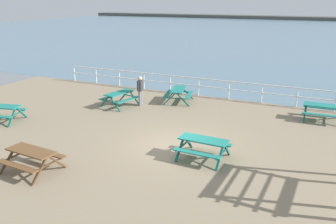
{
  "coord_description": "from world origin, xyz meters",
  "views": [
    {
      "loc": [
        5.4,
        -12.15,
        5.71
      ],
      "look_at": [
        -1.1,
        1.62,
        0.8
      ],
      "focal_mm": 37.81,
      "sensor_mm": 36.0,
      "label": 1
    }
  ],
  "objects_px": {
    "picnic_table_far_left": "(203,144)",
    "picnic_table_seaward": "(2,110)",
    "picnic_table_near_left": "(120,96)",
    "picnic_table_near_right": "(32,155)",
    "picnic_table_mid_centre": "(178,92)",
    "visitor": "(140,89)",
    "picnic_table_far_right": "(323,109)"
  },
  "relations": [
    {
      "from": "picnic_table_seaward",
      "to": "visitor",
      "type": "bearing_deg",
      "value": 34.04
    },
    {
      "from": "picnic_table_near_left",
      "to": "picnic_table_far_left",
      "type": "relative_size",
      "value": 1.11
    },
    {
      "from": "picnic_table_mid_centre",
      "to": "picnic_table_far_right",
      "type": "bearing_deg",
      "value": -103.57
    },
    {
      "from": "picnic_table_far_left",
      "to": "picnic_table_mid_centre",
      "type": "bearing_deg",
      "value": 122.38
    },
    {
      "from": "picnic_table_near_left",
      "to": "picnic_table_near_right",
      "type": "relative_size",
      "value": 1.08
    },
    {
      "from": "picnic_table_seaward",
      "to": "visitor",
      "type": "height_order",
      "value": "visitor"
    },
    {
      "from": "picnic_table_near_right",
      "to": "picnic_table_mid_centre",
      "type": "height_order",
      "value": "same"
    },
    {
      "from": "picnic_table_near_left",
      "to": "picnic_table_far_right",
      "type": "xyz_separation_m",
      "value": [
        10.28,
        2.17,
        0.0
      ]
    },
    {
      "from": "picnic_table_near_right",
      "to": "picnic_table_seaward",
      "type": "relative_size",
      "value": 0.9
    },
    {
      "from": "visitor",
      "to": "picnic_table_near_left",
      "type": "bearing_deg",
      "value": -156.02
    },
    {
      "from": "visitor",
      "to": "picnic_table_far_left",
      "type": "bearing_deg",
      "value": -46.64
    },
    {
      "from": "picnic_table_far_left",
      "to": "picnic_table_far_right",
      "type": "xyz_separation_m",
      "value": [
        3.79,
        6.6,
        0.0
      ]
    },
    {
      "from": "picnic_table_near_left",
      "to": "visitor",
      "type": "relative_size",
      "value": 1.23
    },
    {
      "from": "picnic_table_mid_centre",
      "to": "picnic_table_seaward",
      "type": "relative_size",
      "value": 1.01
    },
    {
      "from": "picnic_table_far_left",
      "to": "picnic_table_seaward",
      "type": "height_order",
      "value": "same"
    },
    {
      "from": "picnic_table_far_left",
      "to": "picnic_table_seaward",
      "type": "xyz_separation_m",
      "value": [
        -10.26,
        -0.17,
        0.0
      ]
    },
    {
      "from": "visitor",
      "to": "picnic_table_near_right",
      "type": "bearing_deg",
      "value": -91.02
    },
    {
      "from": "picnic_table_mid_centre",
      "to": "visitor",
      "type": "distance_m",
      "value": 2.28
    },
    {
      "from": "picnic_table_seaward",
      "to": "picnic_table_far_left",
      "type": "bearing_deg",
      "value": -12.2
    },
    {
      "from": "visitor",
      "to": "picnic_table_far_right",
      "type": "bearing_deg",
      "value": 5.47
    },
    {
      "from": "picnic_table_mid_centre",
      "to": "picnic_table_far_right",
      "type": "distance_m",
      "value": 7.66
    },
    {
      "from": "picnic_table_near_right",
      "to": "picnic_table_far_left",
      "type": "height_order",
      "value": "same"
    },
    {
      "from": "picnic_table_far_right",
      "to": "picnic_table_far_left",
      "type": "bearing_deg",
      "value": -121.36
    },
    {
      "from": "picnic_table_near_left",
      "to": "picnic_table_seaward",
      "type": "xyz_separation_m",
      "value": [
        -3.77,
        -4.6,
        0.0
      ]
    },
    {
      "from": "picnic_table_mid_centre",
      "to": "visitor",
      "type": "xyz_separation_m",
      "value": [
        -1.61,
        -1.57,
        0.36
      ]
    },
    {
      "from": "picnic_table_far_left",
      "to": "picnic_table_far_right",
      "type": "height_order",
      "value": "same"
    },
    {
      "from": "picnic_table_near_left",
      "to": "picnic_table_far_right",
      "type": "distance_m",
      "value": 10.5
    },
    {
      "from": "picnic_table_near_right",
      "to": "picnic_table_near_left",
      "type": "bearing_deg",
      "value": 104.57
    },
    {
      "from": "picnic_table_mid_centre",
      "to": "picnic_table_seaward",
      "type": "xyz_separation_m",
      "value": [
        -6.38,
        -6.72,
        0.0
      ]
    },
    {
      "from": "picnic_table_far_right",
      "to": "picnic_table_near_left",
      "type": "bearing_deg",
      "value": -169.62
    },
    {
      "from": "picnic_table_near_left",
      "to": "picnic_table_near_right",
      "type": "bearing_deg",
      "value": -158.56
    },
    {
      "from": "picnic_table_near_left",
      "to": "picnic_table_seaward",
      "type": "height_order",
      "value": "same"
    }
  ]
}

